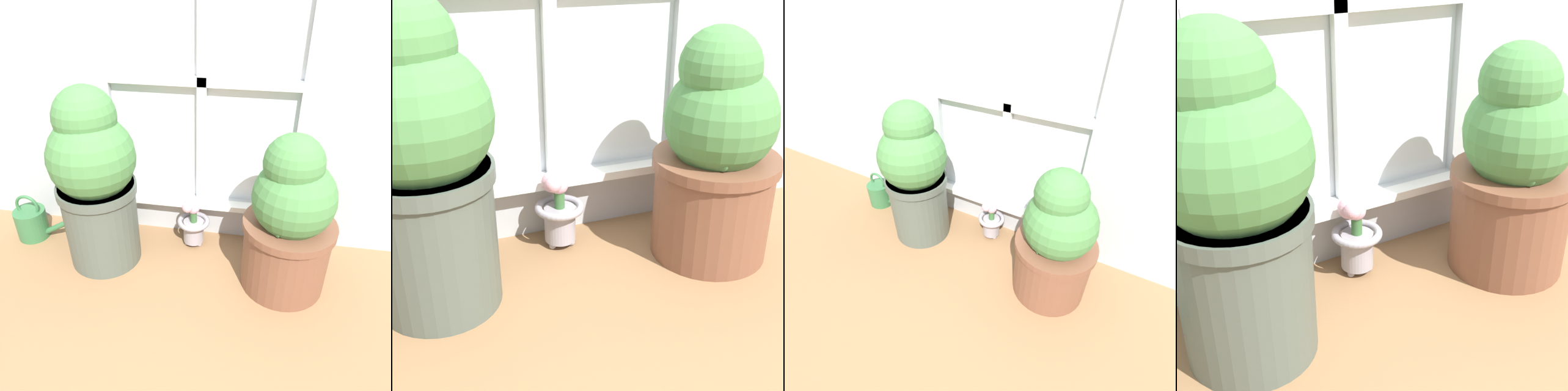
{
  "view_description": "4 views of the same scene",
  "coord_description": "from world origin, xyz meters",
  "views": [
    {
      "loc": [
        0.22,
        -0.86,
        1.07
      ],
      "look_at": [
        0.0,
        0.36,
        0.29
      ],
      "focal_mm": 35.0,
      "sensor_mm": 36.0,
      "label": 1
    },
    {
      "loc": [
        -0.4,
        -0.84,
        0.82
      ],
      "look_at": [
        0.04,
        0.35,
        0.18
      ],
      "focal_mm": 50.0,
      "sensor_mm": 36.0,
      "label": 2
    },
    {
      "loc": [
        0.51,
        -0.64,
        1.16
      ],
      "look_at": [
        -0.04,
        0.35,
        0.31
      ],
      "focal_mm": 28.0,
      "sensor_mm": 36.0,
      "label": 3
    },
    {
      "loc": [
        -0.61,
        -0.66,
        0.85
      ],
      "look_at": [
        -0.04,
        0.31,
        0.29
      ],
      "focal_mm": 50.0,
      "sensor_mm": 36.0,
      "label": 4
    }
  ],
  "objects": [
    {
      "name": "ground_plane",
      "position": [
        0.0,
        0.0,
        0.0
      ],
      "size": [
        10.0,
        10.0,
        0.0
      ],
      "primitive_type": "plane",
      "color": "olive"
    },
    {
      "name": "potted_plant_left",
      "position": [
        -0.36,
        0.29,
        0.37
      ],
      "size": [
        0.32,
        0.32,
        0.72
      ],
      "color": "#4C564C",
      "rests_on": "ground_plane"
    },
    {
      "name": "potted_plant_right",
      "position": [
        0.36,
        0.26,
        0.29
      ],
      "size": [
        0.33,
        0.33,
        0.61
      ],
      "color": "brown",
      "rests_on": "ground_plane"
    },
    {
      "name": "flower_vase",
      "position": [
        -0.02,
        0.43,
        0.11
      ],
      "size": [
        0.14,
        0.14,
        0.22
      ],
      "color": "#99939E",
      "rests_on": "ground_plane"
    },
    {
      "name": "watering_can",
      "position": [
        -0.73,
        0.36,
        0.07
      ],
      "size": [
        0.24,
        0.14,
        0.21
      ],
      "color": "#336B3D",
      "rests_on": "ground_plane"
    }
  ]
}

